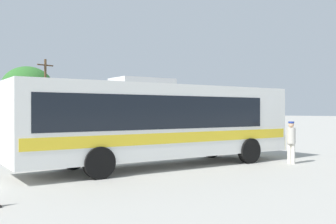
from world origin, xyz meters
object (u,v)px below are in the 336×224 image
roadside_tree_midright (28,88)px  attendant_by_bus_door (291,140)px  utility_pole_near (45,94)px  vendor_umbrella_near_gate_red (231,116)px  coach_bus_white_yellow (159,120)px  parked_car_rightmost_white (15,127)px  roadside_tree_right (89,99)px

roadside_tree_midright → attendant_by_bus_door: bearing=-94.2°
attendant_by_bus_door → utility_pole_near: 29.26m
attendant_by_bus_door → utility_pole_near: utility_pole_near is taller
attendant_by_bus_door → vendor_umbrella_near_gate_red: vendor_umbrella_near_gate_red is taller
coach_bus_white_yellow → parked_car_rightmost_white: size_ratio=2.62×
vendor_umbrella_near_gate_red → parked_car_rightmost_white: bearing=126.2°
attendant_by_bus_door → roadside_tree_midright: bearing=85.8°
coach_bus_white_yellow → parked_car_rightmost_white: 21.45m
utility_pole_near → roadside_tree_right: bearing=16.2°
vendor_umbrella_near_gate_red → utility_pole_near: (-5.83, 19.27, 2.09)m
coach_bus_white_yellow → roadside_tree_right: bearing=65.2°
coach_bus_white_yellow → attendant_by_bus_door: 5.56m
parked_car_rightmost_white → roadside_tree_right: bearing=31.2°
coach_bus_white_yellow → roadside_tree_midright: (7.17, 31.35, 2.90)m
utility_pole_near → roadside_tree_midright: size_ratio=1.04×
coach_bus_white_yellow → utility_pole_near: 27.07m
utility_pole_near → roadside_tree_right: size_ratio=1.46×
parked_car_rightmost_white → roadside_tree_midright: (5.01, 10.03, 3.94)m
vendor_umbrella_near_gate_red → coach_bus_white_yellow: bearing=-151.9°
coach_bus_white_yellow → attendant_by_bus_door: bearing=-32.3°
attendant_by_bus_door → roadside_tree_right: 31.93m
coach_bus_white_yellow → roadside_tree_midright: bearing=77.1°
attendant_by_bus_door → utility_pole_near: bearing=85.5°
attendant_by_bus_door → vendor_umbrella_near_gate_red: bearing=50.3°
attendant_by_bus_door → vendor_umbrella_near_gate_red: 12.72m
vendor_umbrella_near_gate_red → roadside_tree_right: roadside_tree_right is taller
vendor_umbrella_near_gate_red → attendant_by_bus_door: bearing=-129.7°
parked_car_rightmost_white → utility_pole_near: (4.77, 4.77, 3.10)m
coach_bus_white_yellow → utility_pole_near: (6.92, 26.09, 2.07)m
roadside_tree_midright → parked_car_rightmost_white: bearing=-116.5°
attendant_by_bus_door → parked_car_rightmost_white: (-2.50, 24.26, -0.21)m
attendant_by_bus_door → roadside_tree_right: (8.21, 30.75, 2.57)m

